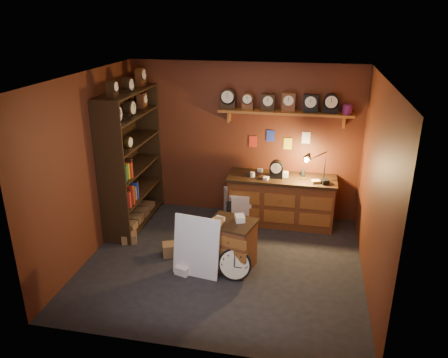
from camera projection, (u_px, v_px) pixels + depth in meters
floor at (223, 262)px, 6.47m from camera, size 4.00×4.00×0.00m
room_shell at (228, 149)px, 5.93m from camera, size 4.02×3.62×2.71m
shelving_unit at (129, 154)px, 7.23m from camera, size 0.47×1.60×2.58m
workbench at (281, 198)px, 7.51m from camera, size 1.83×0.66×1.36m
low_cabinet at (232, 243)px, 6.20m from camera, size 0.75×0.68×0.82m
big_round_clock at (235, 264)px, 6.00m from camera, size 0.47×0.16×0.47m
white_panel at (197, 273)px, 6.19m from camera, size 0.69×0.28×0.88m
mini_fridge at (243, 206)px, 7.62m from camera, size 0.73×0.76×0.57m
floor_box_a at (129, 238)px, 7.00m from camera, size 0.30×0.28×0.15m
floor_box_b at (184, 268)px, 6.20m from camera, size 0.26×0.29×0.12m
floor_box_c at (171, 249)px, 6.63m from camera, size 0.32×0.29×0.19m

